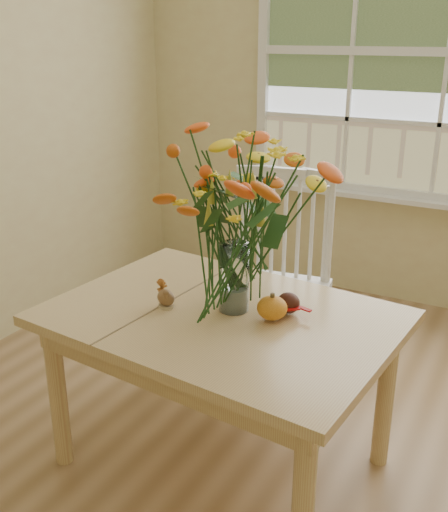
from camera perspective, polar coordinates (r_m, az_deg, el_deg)
The scene contains 8 objects.
wall_back at distance 3.77m, azimuth 20.32°, elevation 14.73°, with size 4.00×0.02×2.70m, color #D7C389.
window at distance 3.73m, azimuth 20.58°, elevation 17.45°, with size 2.42×0.12×1.74m.
dining_table at distance 2.28m, azimuth -0.24°, elevation -7.50°, with size 1.33×1.01×0.67m.
windsor_chair at distance 2.88m, azimuth 5.19°, elevation -1.49°, with size 0.54×0.53×1.03m.
flower_vase at distance 2.13m, azimuth 0.99°, elevation 4.37°, with size 0.54×0.54×0.64m.
pumpkin at distance 2.17m, azimuth 4.60°, elevation -5.07°, with size 0.11×0.11×0.09m, color orange.
turkey_figurine at distance 2.28m, azimuth -5.55°, elevation -3.97°, with size 0.09×0.07×0.10m.
dark_gourd at distance 2.23m, azimuth 6.14°, elevation -4.57°, with size 0.13×0.09×0.08m.
Camera 1 is at (0.58, -1.47, 1.65)m, focal length 42.00 mm.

